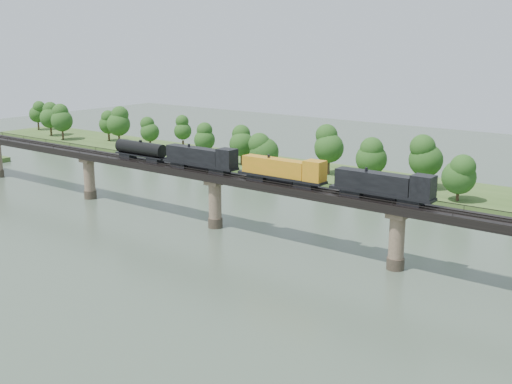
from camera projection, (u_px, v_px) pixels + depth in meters
The scene contains 6 objects.
ground at pixel (99, 268), 108.27m from camera, with size 400.00×400.00×0.00m, color #384839.
far_bank at pixel (349, 178), 173.65m from camera, with size 300.00×24.00×1.60m, color #355220.
bridge at pixel (215, 202), 130.13m from camera, with size 236.00×30.00×11.50m.
bridge_superstructure at pixel (215, 171), 128.64m from camera, with size 220.00×4.90×0.75m.
far_treeline at pixel (315, 148), 173.16m from camera, with size 289.06×17.54×13.60m.
freight_train at pixel (253, 166), 122.36m from camera, with size 74.71×2.91×5.14m.
Camera 1 is at (83.29, -64.95, 37.93)m, focal length 45.00 mm.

